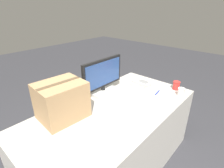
# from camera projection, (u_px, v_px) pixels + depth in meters

# --- Properties ---
(ground_plane) EXTENTS (12.00, 12.00, 0.00)m
(ground_plane) POSITION_uv_depth(u_px,v_px,m) (113.00, 163.00, 1.98)
(ground_plane) COLOR #38383D
(office_desk) EXTENTS (1.80, 0.90, 0.73)m
(office_desk) POSITION_uv_depth(u_px,v_px,m) (113.00, 138.00, 1.83)
(office_desk) COLOR beige
(office_desk) RESTS_ON ground_plane
(monitor) EXTENTS (0.55, 0.21, 0.40)m
(monitor) POSITION_uv_depth(u_px,v_px,m) (103.00, 80.00, 1.90)
(monitor) COLOR white
(monitor) RESTS_ON office_desk
(keyboard) EXTENTS (0.46, 0.18, 0.03)m
(keyboard) POSITION_uv_depth(u_px,v_px,m) (121.00, 99.00, 1.82)
(keyboard) COLOR silver
(keyboard) RESTS_ON office_desk
(desk_phone) EXTENTS (0.20, 0.20, 0.08)m
(desk_phone) POSITION_uv_depth(u_px,v_px,m) (141.00, 84.00, 2.11)
(desk_phone) COLOR beige
(desk_phone) RESTS_ON office_desk
(paper_cup_left) EXTENTS (0.08, 0.08, 0.09)m
(paper_cup_left) POSITION_uv_depth(u_px,v_px,m) (181.00, 92.00, 1.89)
(paper_cup_left) COLOR white
(paper_cup_left) RESTS_ON office_desk
(paper_cup_right) EXTENTS (0.08, 0.08, 0.10)m
(paper_cup_right) POSITION_uv_depth(u_px,v_px,m) (176.00, 85.00, 2.04)
(paper_cup_right) COLOR red
(paper_cup_right) RESTS_ON office_desk
(spoon) EXTENTS (0.16, 0.07, 0.00)m
(spoon) POSITION_uv_depth(u_px,v_px,m) (125.00, 133.00, 1.36)
(spoon) COLOR silver
(spoon) RESTS_ON office_desk
(cardboard_box) EXTENTS (0.41, 0.35, 0.33)m
(cardboard_box) POSITION_uv_depth(u_px,v_px,m) (62.00, 101.00, 1.50)
(cardboard_box) COLOR tan
(cardboard_box) RESTS_ON office_desk
(pen_marker) EXTENTS (0.12, 0.03, 0.01)m
(pen_marker) POSITION_uv_depth(u_px,v_px,m) (157.00, 93.00, 1.97)
(pen_marker) COLOR #1933B2
(pen_marker) RESTS_ON office_desk
(sticky_note_pad) EXTENTS (0.10, 0.10, 0.01)m
(sticky_note_pad) POSITION_uv_depth(u_px,v_px,m) (99.00, 158.00, 1.14)
(sticky_note_pad) COLOR silver
(sticky_note_pad) RESTS_ON office_desk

